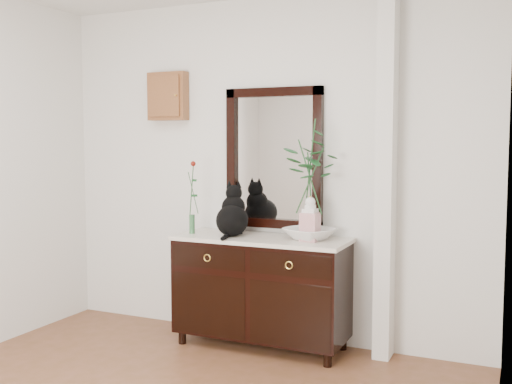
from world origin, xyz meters
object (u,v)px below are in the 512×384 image
at_px(cat, 232,210).
at_px(ginger_jar, 310,218).
at_px(sideboard, 261,286).
at_px(lotus_bowl, 310,234).

distance_m(cat, ginger_jar, 0.63).
bearing_deg(sideboard, lotus_bowl, 5.32).
bearing_deg(lotus_bowl, ginger_jar, -67.80).
distance_m(sideboard, ginger_jar, 0.67).
xyz_separation_m(sideboard, lotus_bowl, (0.37, 0.03, 0.42)).
relative_size(sideboard, ginger_jar, 4.01).
xyz_separation_m(cat, lotus_bowl, (0.60, 0.07, -0.16)).
distance_m(sideboard, lotus_bowl, 0.56).
xyz_separation_m(cat, ginger_jar, (0.63, 0.01, -0.03)).
bearing_deg(cat, ginger_jar, -14.46).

